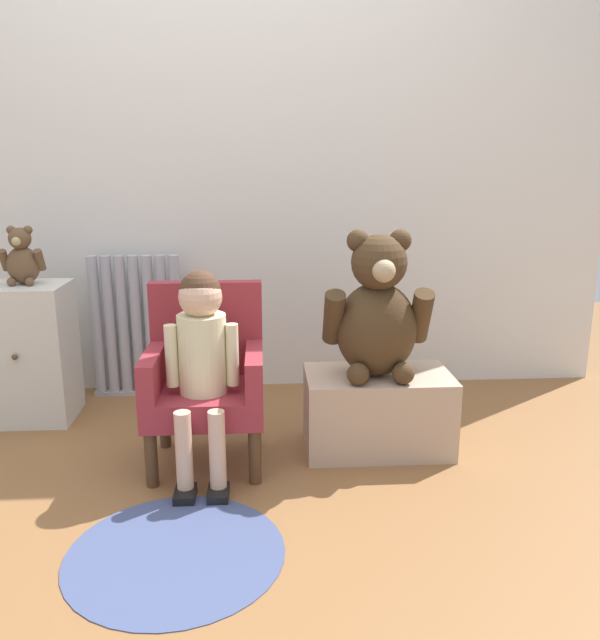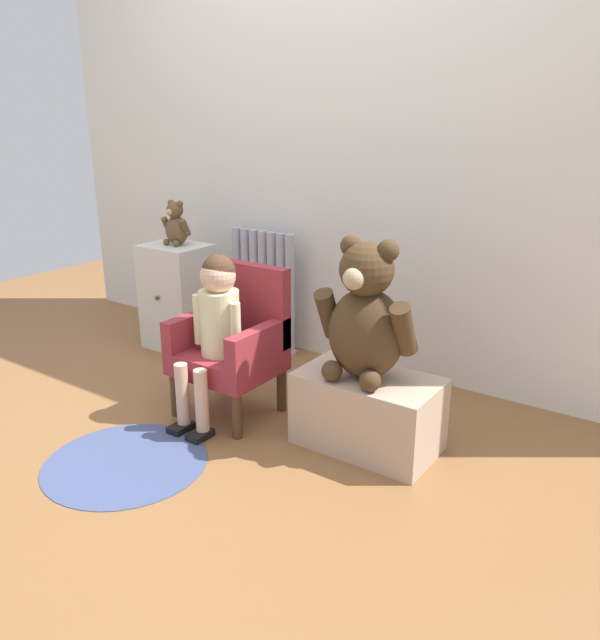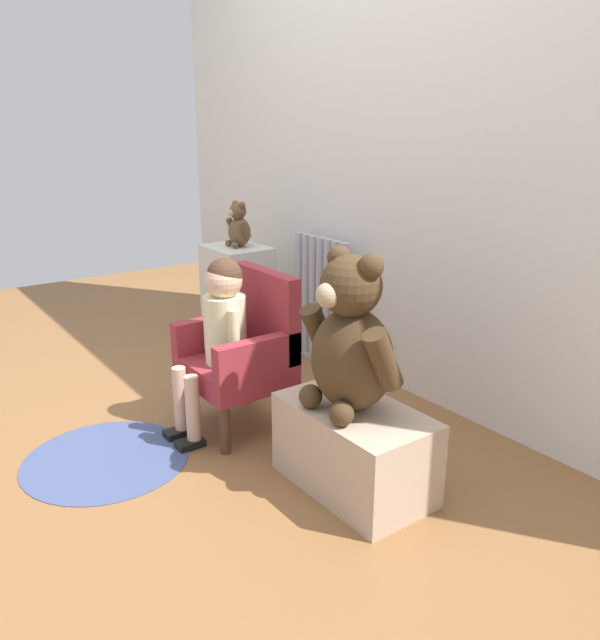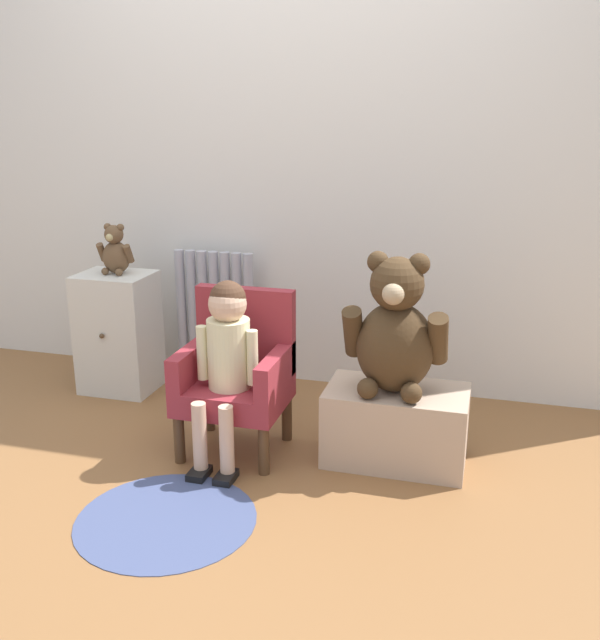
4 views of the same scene
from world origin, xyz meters
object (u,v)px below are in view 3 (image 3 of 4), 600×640
at_px(floor_rug, 106,459).
at_px(large_teddy_bear, 351,342).
at_px(small_teddy_bear, 239,227).
at_px(small_dresser, 238,299).
at_px(radiator, 320,302).
at_px(child_figure, 220,321).
at_px(low_bench, 354,448).
at_px(child_armchair, 244,351).

bearing_deg(floor_rug, large_teddy_bear, 42.90).
bearing_deg(small_teddy_bear, small_dresser, -126.05).
relative_size(radiator, small_teddy_bear, 2.78).
xyz_separation_m(child_figure, floor_rug, (-0.05, -0.49, -0.48)).
relative_size(small_dresser, child_figure, 0.81).
bearing_deg(child_figure, radiator, 115.29).
height_order(child_figure, small_teddy_bear, small_teddy_bear).
bearing_deg(low_bench, small_dresser, 164.97).
xyz_separation_m(large_teddy_bear, floor_rug, (-0.68, -0.64, -0.54)).
xyz_separation_m(radiator, child_armchair, (0.38, -0.70, -0.01)).
bearing_deg(floor_rug, small_dresser, 125.59).
height_order(small_dresser, child_armchair, child_armchair).
bearing_deg(child_armchair, low_bench, 4.46).
xyz_separation_m(large_teddy_bear, small_teddy_bear, (-1.42, 0.41, 0.15)).
xyz_separation_m(child_armchair, floor_rug, (-0.05, -0.60, -0.33)).
bearing_deg(low_bench, small_teddy_bear, 164.41).
bearing_deg(small_dresser, child_armchair, -29.00).
height_order(small_dresser, large_teddy_bear, large_teddy_bear).
bearing_deg(radiator, floor_rug, -75.58).
xyz_separation_m(child_armchair, child_figure, (-0.00, -0.11, 0.15)).
xyz_separation_m(small_dresser, large_teddy_bear, (1.43, -0.40, 0.25)).
relative_size(large_teddy_bear, floor_rug, 0.88).
bearing_deg(small_dresser, radiator, 32.65).
distance_m(low_bench, floor_rug, 0.97).
height_order(child_armchair, child_figure, child_figure).
bearing_deg(large_teddy_bear, low_bench, 44.87).
bearing_deg(small_dresser, large_teddy_bear, -15.76).
relative_size(child_armchair, low_bench, 1.18).
height_order(child_figure, low_bench, child_figure).
height_order(child_armchair, large_teddy_bear, large_teddy_bear).
height_order(low_bench, floor_rug, low_bench).
height_order(low_bench, large_teddy_bear, large_teddy_bear).
bearing_deg(floor_rug, low_bench, 42.95).
height_order(radiator, child_armchair, radiator).
height_order(radiator, large_teddy_bear, large_teddy_bear).
bearing_deg(child_armchair, child_figure, -90.00).
bearing_deg(large_teddy_bear, small_dresser, 164.24).
xyz_separation_m(child_figure, low_bench, (0.65, 0.16, -0.33)).
bearing_deg(small_teddy_bear, child_figure, -35.56).
bearing_deg(floor_rug, child_armchair, 85.49).
relative_size(low_bench, small_teddy_bear, 2.29).
xyz_separation_m(child_figure, small_teddy_bear, (-0.78, 0.56, 0.22)).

